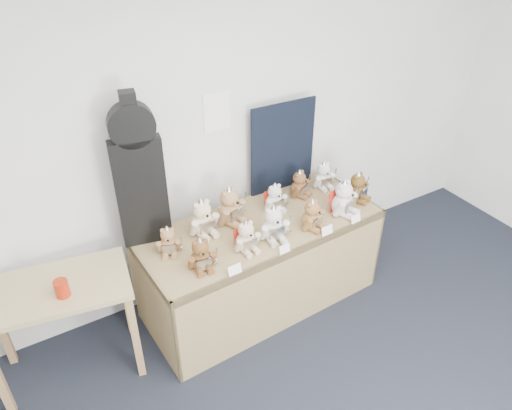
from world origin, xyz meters
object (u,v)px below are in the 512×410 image
teddy_front_centre (274,224)px  teddy_front_end (358,188)px  guitar_case (139,174)px  teddy_back_left (203,219)px  side_table (58,301)px  teddy_front_left (246,237)px  teddy_back_far_left (168,242)px  teddy_front_far_left (201,255)px  teddy_back_centre_left (230,207)px  teddy_back_right (300,185)px  teddy_back_end (323,176)px  teddy_front_right (312,216)px  display_table (266,247)px  red_cup (62,288)px  teddy_back_centre_right (275,198)px  teddy_front_far_right (344,199)px

teddy_front_centre → teddy_front_end: teddy_front_centre is taller
guitar_case → teddy_back_left: bearing=-8.6°
side_table → teddy_front_left: 1.29m
teddy_front_left → side_table: bearing=164.5°
teddy_front_left → teddy_back_far_left: bearing=150.2°
teddy_front_far_left → teddy_back_centre_left: teddy_back_centre_left is taller
teddy_back_right → teddy_back_end: 0.24m
teddy_front_centre → teddy_back_left: teddy_back_left is taller
side_table → teddy_front_right: 1.82m
teddy_front_right → teddy_front_far_left: bearing=161.6°
display_table → teddy_back_centre_left: size_ratio=5.69×
red_cup → teddy_back_centre_right: 1.64m
guitar_case → teddy_front_right: guitar_case is taller
teddy_front_left → teddy_back_far_left: 0.53m
guitar_case → teddy_front_centre: guitar_case is taller
teddy_back_end → teddy_front_far_right: bearing=-100.6°
teddy_front_far_left → teddy_front_left: teddy_front_far_left is taller
teddy_back_left → teddy_back_centre_right: size_ratio=1.26×
teddy_front_centre → teddy_back_end: 0.82m
teddy_front_far_right → teddy_back_end: size_ratio=1.24×
teddy_back_far_left → teddy_back_end: bearing=26.8°
teddy_back_centre_left → guitar_case: bearing=148.8°
side_table → teddy_front_left: teddy_front_left is taller
teddy_back_centre_right → teddy_back_far_left: bearing=-175.2°
teddy_front_right → teddy_back_left: 0.79m
guitar_case → teddy_back_centre_left: bearing=0.9°
teddy_back_centre_left → teddy_back_right: size_ratio=1.31×
teddy_front_right → teddy_back_end: size_ratio=1.05×
teddy_front_far_right → teddy_back_centre_right: 0.52m
guitar_case → teddy_back_left: size_ratio=3.54×
display_table → guitar_case: (-0.78, 0.33, 0.70)m
teddy_front_end → teddy_back_centre_left: teddy_back_centre_left is taller
red_cup → teddy_back_right: 1.92m
display_table → guitar_case: bearing=154.4°
guitar_case → teddy_front_far_right: (1.40, -0.44, -0.42)m
teddy_front_right → teddy_front_far_right: size_ratio=0.84×
side_table → teddy_front_right: bearing=-0.2°
teddy_back_left → teddy_back_centre_left: bearing=0.2°
teddy_front_centre → teddy_back_right: 0.61m
teddy_front_centre → teddy_front_right: bearing=0.0°
red_cup → teddy_front_far_right: 2.06m
teddy_front_far_left → teddy_front_right: size_ratio=0.99×
teddy_front_right → teddy_back_end: bearing=26.9°
side_table → teddy_front_end: (2.31, -0.18, 0.22)m
display_table → teddy_back_end: bearing=18.1°
teddy_front_far_right → display_table: bearing=150.8°
teddy_back_left → teddy_back_right: (0.88, 0.06, -0.02)m
teddy_back_end → side_table: bearing=-173.0°
teddy_front_left → teddy_back_centre_left: teddy_back_centre_left is taller
teddy_front_end → teddy_back_right: (-0.36, 0.29, -0.01)m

